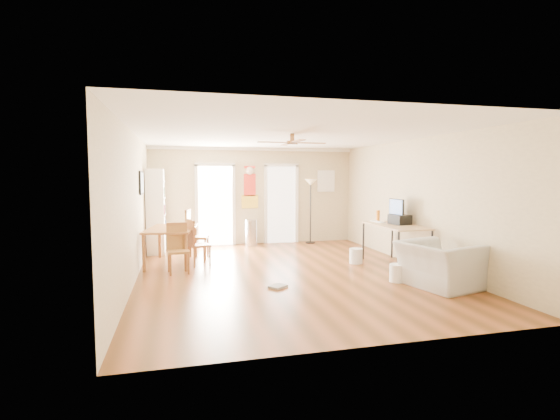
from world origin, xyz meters
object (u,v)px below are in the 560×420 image
object	(u,v)px
trash_can	(251,233)
wastebasket_b	(397,273)
bookshelf	(156,211)
torchiere_lamp	(311,211)
dining_table	(172,246)
dining_chair_near	(178,249)
wastebasket_a	(356,256)
printer	(400,220)
dining_chair_right_b	(199,243)
dining_chair_right_a	(198,234)
armchair	(439,265)
computer_desk	(395,245)

from	to	relation	value
trash_can	wastebasket_b	bearing A→B (deg)	-66.84
bookshelf	torchiere_lamp	bearing A→B (deg)	4.16
bookshelf	torchiere_lamp	xyz separation A→B (m)	(4.03, 0.41, -0.13)
dining_table	trash_can	world-z (taller)	dining_table
dining_table	dining_chair_near	xyz separation A→B (m)	(0.13, -0.89, 0.09)
wastebasket_a	printer	bearing A→B (deg)	-19.04
dining_chair_right_b	torchiere_lamp	bearing A→B (deg)	-73.54
dining_chair_right_a	wastebasket_b	size ratio (longest dim) A/B	3.57
printer	armchair	xyz separation A→B (m)	(-0.30, -1.76, -0.57)
dining_chair_right_a	wastebasket_a	size ratio (longest dim) A/B	3.45
wastebasket_b	armchair	bearing A→B (deg)	-45.75
dining_chair_near	torchiere_lamp	bearing A→B (deg)	30.12
torchiere_lamp	computer_desk	distance (m)	3.24
trash_can	printer	xyz separation A→B (m)	(2.60, -3.00, 0.59)
bookshelf	wastebasket_a	xyz separation A→B (m)	(4.14, -2.32, -0.84)
torchiere_lamp	armchair	bearing A→B (deg)	-82.33
wastebasket_a	armchair	distance (m)	2.13
printer	armchair	world-z (taller)	printer
trash_can	bookshelf	bearing A→B (deg)	-170.81
computer_desk	printer	bearing A→B (deg)	29.51
torchiere_lamp	printer	bearing A→B (deg)	-72.65
dining_chair_near	dining_chair_right_a	bearing A→B (deg)	64.54
torchiere_lamp	wastebasket_b	world-z (taller)	torchiere_lamp
dining_chair_right_a	computer_desk	distance (m)	4.25
armchair	wastebasket_a	bearing A→B (deg)	1.23
printer	wastebasket_a	distance (m)	1.18
wastebasket_b	torchiere_lamp	bearing A→B (deg)	92.30
wastebasket_a	torchiere_lamp	bearing A→B (deg)	92.30
dining_chair_right_a	dining_chair_right_b	world-z (taller)	dining_chair_right_a
armchair	computer_desk	bearing A→B (deg)	-18.76
dining_chair_near	wastebasket_a	bearing A→B (deg)	-7.68
dining_chair_near	torchiere_lamp	size ratio (longest dim) A/B	0.54
dining_chair_near	printer	xyz separation A→B (m)	(4.47, -0.28, 0.47)
dining_table	wastebasket_b	world-z (taller)	dining_table
dining_chair_right_a	dining_chair_right_b	bearing A→B (deg)	-168.24
dining_chair_right_b	dining_chair_near	size ratio (longest dim) A/B	1.01
bookshelf	dining_chair_near	xyz separation A→B (m)	(0.51, -2.33, -0.53)
dining_chair_right_b	wastebasket_b	distance (m)	3.94
dining_chair_right_a	wastebasket_a	distance (m)	3.49
armchair	dining_chair_near	bearing A→B (deg)	50.49
dining_table	armchair	xyz separation A→B (m)	(4.30, -2.93, -0.01)
dining_table	computer_desk	xyz separation A→B (m)	(4.46, -1.25, 0.04)
wastebasket_b	armchair	distance (m)	0.71
bookshelf	dining_chair_right_b	xyz separation A→B (m)	(0.93, -1.72, -0.53)
dining_chair_near	wastebasket_a	xyz separation A→B (m)	(3.63, 0.01, -0.31)
dining_chair_near	armchair	distance (m)	4.64
dining_table	dining_chair_near	bearing A→B (deg)	-81.46
wastebasket_a	armchair	xyz separation A→B (m)	(0.54, -2.05, 0.21)
dining_chair_near	wastebasket_b	distance (m)	4.02
wastebasket_b	computer_desk	bearing A→B (deg)	62.23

